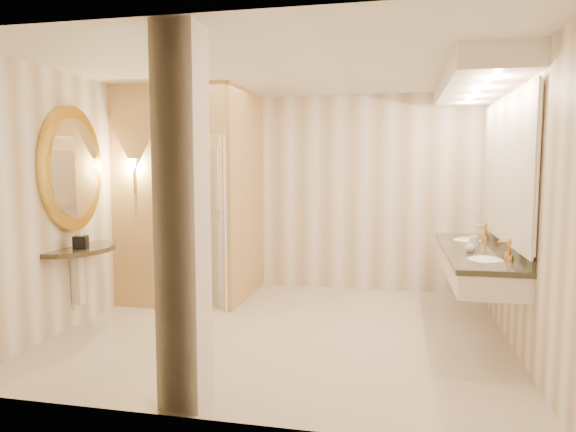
# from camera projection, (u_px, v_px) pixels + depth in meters

# --- Properties ---
(floor) EXTENTS (4.50, 4.50, 0.00)m
(floor) POSITION_uv_depth(u_px,v_px,m) (284.00, 330.00, 5.44)
(floor) COLOR beige
(floor) RESTS_ON ground
(ceiling) EXTENTS (4.50, 4.50, 0.00)m
(ceiling) POSITION_uv_depth(u_px,v_px,m) (284.00, 70.00, 5.17)
(ceiling) COLOR silver
(ceiling) RESTS_ON wall_back
(wall_back) EXTENTS (4.50, 0.02, 2.70)m
(wall_back) POSITION_uv_depth(u_px,v_px,m) (315.00, 193.00, 7.25)
(wall_back) COLOR white
(wall_back) RESTS_ON floor
(wall_front) EXTENTS (4.50, 0.02, 2.70)m
(wall_front) POSITION_uv_depth(u_px,v_px,m) (219.00, 224.00, 3.36)
(wall_front) COLOR white
(wall_front) RESTS_ON floor
(wall_left) EXTENTS (0.02, 4.00, 2.70)m
(wall_left) POSITION_uv_depth(u_px,v_px,m) (89.00, 200.00, 5.77)
(wall_left) COLOR white
(wall_left) RESTS_ON floor
(wall_right) EXTENTS (0.02, 4.00, 2.70)m
(wall_right) POSITION_uv_depth(u_px,v_px,m) (517.00, 206.00, 4.84)
(wall_right) COLOR white
(wall_right) RESTS_ON floor
(toilet_closet) EXTENTS (1.50, 1.55, 2.70)m
(toilet_closet) POSITION_uv_depth(u_px,v_px,m) (213.00, 193.00, 6.47)
(toilet_closet) COLOR tan
(toilet_closet) RESTS_ON floor
(wall_sconce) EXTENTS (0.14, 0.14, 0.42)m
(wall_sconce) POSITION_uv_depth(u_px,v_px,m) (134.00, 166.00, 6.08)
(wall_sconce) COLOR #B77F3A
(wall_sconce) RESTS_ON toilet_closet
(vanity) EXTENTS (0.75, 2.55, 2.09)m
(vanity) POSITION_uv_depth(u_px,v_px,m) (481.00, 176.00, 5.26)
(vanity) COLOR silver
(vanity) RESTS_ON floor
(console_shelf) EXTENTS (1.01, 1.01, 1.95)m
(console_shelf) POSITION_uv_depth(u_px,v_px,m) (73.00, 203.00, 5.42)
(console_shelf) COLOR black
(console_shelf) RESTS_ON floor
(pillar) EXTENTS (0.31, 0.31, 2.70)m
(pillar) POSITION_uv_depth(u_px,v_px,m) (183.00, 220.00, 3.62)
(pillar) COLOR silver
(pillar) RESTS_ON floor
(tissue_box) EXTENTS (0.17, 0.17, 0.13)m
(tissue_box) POSITION_uv_depth(u_px,v_px,m) (81.00, 242.00, 5.32)
(tissue_box) COLOR black
(tissue_box) RESTS_ON console_shelf
(toilet) EXTENTS (0.57, 0.78, 0.72)m
(toilet) POSITION_uv_depth(u_px,v_px,m) (235.00, 262.00, 7.32)
(toilet) COLOR white
(toilet) RESTS_ON floor
(soap_bottle_a) EXTENTS (0.08, 0.08, 0.14)m
(soap_bottle_a) POSITION_uv_depth(u_px,v_px,m) (475.00, 239.00, 5.55)
(soap_bottle_a) COLOR beige
(soap_bottle_a) RESTS_ON vanity
(soap_bottle_b) EXTENTS (0.12, 0.12, 0.12)m
(soap_bottle_b) POSITION_uv_depth(u_px,v_px,m) (470.00, 246.00, 5.10)
(soap_bottle_b) COLOR silver
(soap_bottle_b) RESTS_ON vanity
(soap_bottle_c) EXTENTS (0.08, 0.08, 0.19)m
(soap_bottle_c) POSITION_uv_depth(u_px,v_px,m) (473.00, 241.00, 5.24)
(soap_bottle_c) COLOR #C6B28C
(soap_bottle_c) RESTS_ON vanity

